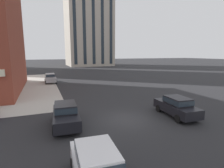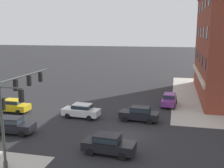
{
  "view_description": "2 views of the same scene",
  "coord_description": "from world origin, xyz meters",
  "px_view_note": "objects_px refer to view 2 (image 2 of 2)",
  "views": [
    {
      "loc": [
        -6.08,
        -12.3,
        5.28
      ],
      "look_at": [
        1.26,
        6.2,
        1.84
      ],
      "focal_mm": 28.27,
      "sensor_mm": 36.0,
      "label": 1
    },
    {
      "loc": [
        24.91,
        4.25,
        10.09
      ],
      "look_at": [
        -1.51,
        -1.98,
        4.81
      ],
      "focal_mm": 43.41,
      "sensor_mm": 36.0,
      "label": 2
    }
  ],
  "objects_px": {
    "car_main_southbound_near": "(169,99)",
    "car_cross_eastbound": "(12,125)",
    "car_main_northbound_near": "(81,110)",
    "car_parked_curb": "(13,105)",
    "traffic_signal_main": "(16,101)",
    "car_main_southbound_far": "(139,113)",
    "car_main_mid": "(108,143)"
  },
  "relations": [
    {
      "from": "traffic_signal_main",
      "to": "car_main_southbound_far",
      "type": "relative_size",
      "value": 1.64
    },
    {
      "from": "car_main_southbound_far",
      "to": "car_main_mid",
      "type": "xyz_separation_m",
      "value": [
        9.03,
        -1.4,
        0.0
      ]
    },
    {
      "from": "traffic_signal_main",
      "to": "car_main_southbound_far",
      "type": "height_order",
      "value": "traffic_signal_main"
    },
    {
      "from": "car_main_northbound_near",
      "to": "car_cross_eastbound",
      "type": "distance_m",
      "value": 8.19
    },
    {
      "from": "car_main_northbound_near",
      "to": "car_main_mid",
      "type": "height_order",
      "value": "same"
    },
    {
      "from": "car_main_southbound_near",
      "to": "car_main_mid",
      "type": "xyz_separation_m",
      "value": [
        16.5,
        -4.54,
        0.0
      ]
    },
    {
      "from": "car_main_southbound_near",
      "to": "car_main_mid",
      "type": "relative_size",
      "value": 1.0
    },
    {
      "from": "car_parked_curb",
      "to": "car_main_mid",
      "type": "bearing_deg",
      "value": 59.21
    },
    {
      "from": "car_main_southbound_near",
      "to": "traffic_signal_main",
      "type": "bearing_deg",
      "value": -30.82
    },
    {
      "from": "car_parked_curb",
      "to": "car_main_mid",
      "type": "distance_m",
      "value": 17.11
    },
    {
      "from": "car_main_southbound_near",
      "to": "car_main_mid",
      "type": "height_order",
      "value": "same"
    },
    {
      "from": "car_main_southbound_far",
      "to": "car_parked_curb",
      "type": "xyz_separation_m",
      "value": [
        0.28,
        -16.09,
        0.0
      ]
    },
    {
      "from": "car_main_northbound_near",
      "to": "car_parked_curb",
      "type": "height_order",
      "value": "same"
    },
    {
      "from": "car_cross_eastbound",
      "to": "car_parked_curb",
      "type": "relative_size",
      "value": 1.02
    },
    {
      "from": "car_main_southbound_far",
      "to": "car_cross_eastbound",
      "type": "height_order",
      "value": "same"
    },
    {
      "from": "car_main_southbound_near",
      "to": "car_main_southbound_far",
      "type": "xyz_separation_m",
      "value": [
        7.47,
        -3.15,
        0.0
      ]
    },
    {
      "from": "car_cross_eastbound",
      "to": "car_parked_curb",
      "type": "height_order",
      "value": "same"
    },
    {
      "from": "car_main_southbound_near",
      "to": "car_main_southbound_far",
      "type": "relative_size",
      "value": 1.0
    },
    {
      "from": "traffic_signal_main",
      "to": "car_cross_eastbound",
      "type": "xyz_separation_m",
      "value": [
        -4.72,
        -3.77,
        -3.88
      ]
    },
    {
      "from": "car_main_southbound_near",
      "to": "car_main_southbound_far",
      "type": "distance_m",
      "value": 8.11
    },
    {
      "from": "car_main_mid",
      "to": "car_main_southbound_near",
      "type": "bearing_deg",
      "value": 164.61
    },
    {
      "from": "car_cross_eastbound",
      "to": "car_main_mid",
      "type": "xyz_separation_m",
      "value": [
        2.25,
        10.54,
        0.0
      ]
    },
    {
      "from": "car_main_northbound_near",
      "to": "car_main_southbound_near",
      "type": "distance_m",
      "value": 12.7
    },
    {
      "from": "traffic_signal_main",
      "to": "car_main_mid",
      "type": "xyz_separation_m",
      "value": [
        -2.46,
        6.77,
        -3.88
      ]
    },
    {
      "from": "car_main_southbound_near",
      "to": "car_cross_eastbound",
      "type": "xyz_separation_m",
      "value": [
        14.25,
        -15.08,
        0.0
      ]
    },
    {
      "from": "car_main_southbound_far",
      "to": "car_main_mid",
      "type": "distance_m",
      "value": 9.14
    },
    {
      "from": "car_main_southbound_near",
      "to": "car_parked_curb",
      "type": "relative_size",
      "value": 1.02
    },
    {
      "from": "car_cross_eastbound",
      "to": "car_main_mid",
      "type": "distance_m",
      "value": 10.78
    },
    {
      "from": "car_parked_curb",
      "to": "traffic_signal_main",
      "type": "bearing_deg",
      "value": 35.24
    },
    {
      "from": "car_main_southbound_far",
      "to": "car_parked_curb",
      "type": "relative_size",
      "value": 1.02
    },
    {
      "from": "traffic_signal_main",
      "to": "car_main_southbound_near",
      "type": "relative_size",
      "value": 1.64
    },
    {
      "from": "car_main_northbound_near",
      "to": "car_main_southbound_far",
      "type": "relative_size",
      "value": 1.0
    }
  ]
}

